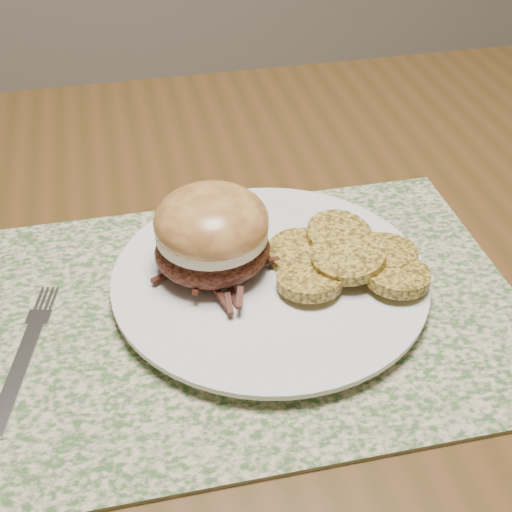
# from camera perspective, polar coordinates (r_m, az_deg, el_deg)

# --- Properties ---
(placemat) EXTENTS (0.45, 0.33, 0.00)m
(placemat) POSITION_cam_1_polar(r_m,az_deg,el_deg) (0.61, 0.20, -4.30)
(placemat) COLOR #3D5E30
(placemat) RESTS_ON dining_table
(dinner_plate) EXTENTS (0.26, 0.26, 0.02)m
(dinner_plate) POSITION_cam_1_polar(r_m,az_deg,el_deg) (0.63, 1.12, -2.01)
(dinner_plate) COLOR white
(dinner_plate) RESTS_ON placemat
(pork_sandwich) EXTENTS (0.13, 0.13, 0.08)m
(pork_sandwich) POSITION_cam_1_polar(r_m,az_deg,el_deg) (0.61, -3.55, 1.83)
(pork_sandwich) COLOR black
(pork_sandwich) RESTS_ON dinner_plate
(roasted_potatoes) EXTENTS (0.16, 0.14, 0.04)m
(roasted_potatoes) POSITION_cam_1_polar(r_m,az_deg,el_deg) (0.63, 7.26, -0.13)
(roasted_potatoes) COLOR gold
(roasted_potatoes) RESTS_ON dinner_plate
(fork) EXTENTS (0.05, 0.16, 0.00)m
(fork) POSITION_cam_1_polar(r_m,az_deg,el_deg) (0.60, -17.96, -7.43)
(fork) COLOR silver
(fork) RESTS_ON placemat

